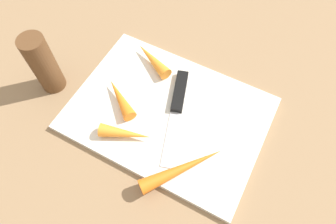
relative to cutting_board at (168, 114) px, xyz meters
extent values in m
plane|color=#8C6D4C|center=(0.00, 0.00, -0.01)|extent=(1.40, 1.40, 0.00)
cube|color=silver|center=(0.00, 0.00, 0.00)|extent=(0.36, 0.26, 0.01)
cube|color=#B7B7BC|center=(-0.03, 0.05, 0.01)|extent=(0.05, 0.11, 0.00)
cube|color=black|center=(0.00, -0.05, 0.01)|extent=(0.05, 0.09, 0.01)
cone|color=orange|center=(0.04, 0.08, 0.02)|extent=(0.10, 0.05, 0.02)
cone|color=orange|center=(0.08, -0.09, 0.02)|extent=(0.10, 0.06, 0.03)
cone|color=orange|center=(0.09, 0.02, 0.02)|extent=(0.09, 0.07, 0.03)
cone|color=orange|center=(-0.08, 0.09, 0.02)|extent=(0.11, 0.14, 0.03)
cylinder|color=brown|center=(0.24, 0.05, 0.06)|extent=(0.05, 0.05, 0.13)
camera|label=1|loc=(-0.13, 0.24, 0.50)|focal=32.06mm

